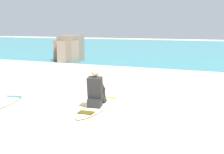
# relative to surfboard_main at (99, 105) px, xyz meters

# --- Properties ---
(ground_plane) EXTENTS (80.00, 80.00, 0.00)m
(ground_plane) POSITION_rel_surfboard_main_xyz_m (-0.33, -0.56, -0.04)
(ground_plane) COLOR beige
(sea) EXTENTS (80.00, 28.00, 0.10)m
(sea) POSITION_rel_surfboard_main_xyz_m (-0.33, 19.55, 0.01)
(sea) COLOR teal
(sea) RESTS_ON ground
(breaking_foam) EXTENTS (80.00, 0.90, 0.11)m
(breaking_foam) POSITION_rel_surfboard_main_xyz_m (-0.33, 5.85, 0.02)
(breaking_foam) COLOR white
(breaking_foam) RESTS_ON ground
(surfboard_main) EXTENTS (0.63, 2.44, 0.08)m
(surfboard_main) POSITION_rel_surfboard_main_xyz_m (0.00, 0.00, 0.00)
(surfboard_main) COLOR #EFE5C6
(surfboard_main) RESTS_ON ground
(surfer_seated) EXTENTS (0.46, 0.75, 0.95)m
(surfer_seated) POSITION_rel_surfboard_main_xyz_m (-0.01, -0.16, 0.40)
(surfer_seated) COLOR #232326
(surfer_seated) RESTS_ON surfboard_main
(surfboard_spare_near) EXTENTS (0.94, 1.98, 0.08)m
(surfboard_spare_near) POSITION_rel_surfboard_main_xyz_m (-2.42, -0.76, 0.00)
(surfboard_spare_near) COLOR white
(surfboard_spare_near) RESTS_ON ground
(rock_outcrop_distant) EXTENTS (1.88, 1.80, 1.51)m
(rock_outcrop_distant) POSITION_rel_surfboard_main_xyz_m (-5.28, 7.21, 0.64)
(rock_outcrop_distant) COLOR #756656
(rock_outcrop_distant) RESTS_ON ground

